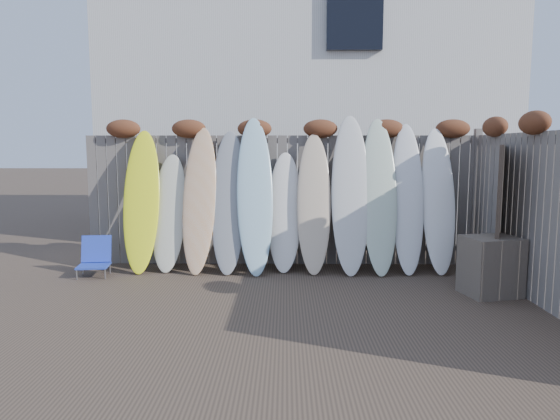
{
  "coord_description": "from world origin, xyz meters",
  "views": [
    {
      "loc": [
        0.07,
        -5.29,
        1.81
      ],
      "look_at": [
        0.0,
        1.2,
        1.0
      ],
      "focal_mm": 32.0,
      "sensor_mm": 36.0,
      "label": 1
    }
  ],
  "objects_px": {
    "wooden_crate": "(491,266)",
    "lattice_panel": "(498,216)",
    "beach_chair": "(95,257)",
    "surfboard_0": "(142,201)"
  },
  "relations": [
    {
      "from": "wooden_crate",
      "to": "lattice_panel",
      "type": "bearing_deg",
      "value": 60.14
    },
    {
      "from": "beach_chair",
      "to": "lattice_panel",
      "type": "height_order",
      "value": "lattice_panel"
    },
    {
      "from": "beach_chair",
      "to": "lattice_panel",
      "type": "distance_m",
      "value": 5.56
    },
    {
      "from": "lattice_panel",
      "to": "wooden_crate",
      "type": "bearing_deg",
      "value": -96.5
    },
    {
      "from": "beach_chair",
      "to": "surfboard_0",
      "type": "height_order",
      "value": "surfboard_0"
    },
    {
      "from": "lattice_panel",
      "to": "surfboard_0",
      "type": "bearing_deg",
      "value": -165.97
    },
    {
      "from": "beach_chair",
      "to": "wooden_crate",
      "type": "distance_m",
      "value": 5.34
    },
    {
      "from": "beach_chair",
      "to": "surfboard_0",
      "type": "relative_size",
      "value": 0.25
    },
    {
      "from": "wooden_crate",
      "to": "lattice_panel",
      "type": "height_order",
      "value": "lattice_panel"
    },
    {
      "from": "beach_chair",
      "to": "wooden_crate",
      "type": "bearing_deg",
      "value": -9.87
    }
  ]
}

